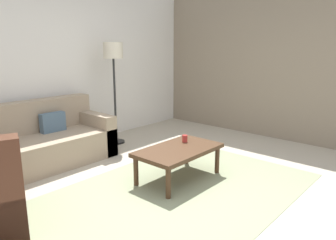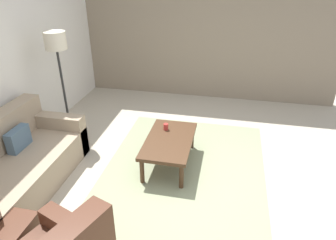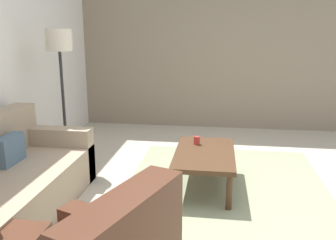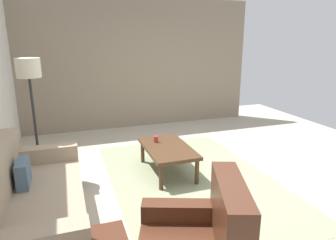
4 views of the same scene
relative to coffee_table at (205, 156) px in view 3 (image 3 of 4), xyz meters
name	(u,v)px [view 3 (image 3 of 4)]	position (x,y,z in m)	size (l,w,h in m)	color
ground_plane	(226,203)	(-0.35, -0.24, -0.36)	(8.00, 8.00, 0.00)	#B2A893
stone_feature_panel	(227,48)	(2.65, -0.24, 1.04)	(0.12, 5.20, 2.80)	gray
area_rug	(226,202)	(-0.35, -0.24, -0.35)	(3.37, 2.20, 0.01)	gray
coffee_table	(205,156)	(0.00, 0.00, 0.00)	(1.10, 0.64, 0.41)	#472D1C
cup	(197,140)	(0.25, 0.10, 0.10)	(0.07, 0.07, 0.09)	#B2332D
lamp_standing	(60,54)	(0.48, 1.80, 1.05)	(0.32, 0.32, 1.71)	black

